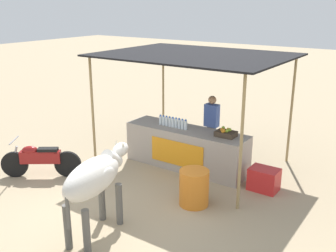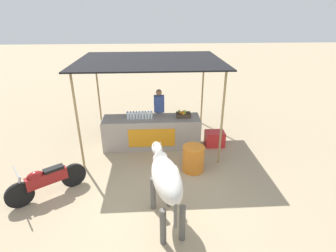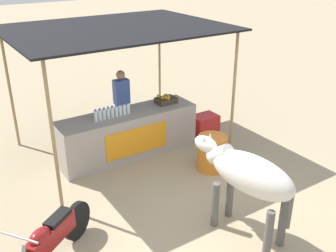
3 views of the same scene
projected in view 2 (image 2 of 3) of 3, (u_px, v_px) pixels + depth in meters
The scene contains 10 objects.
ground_plane at pixel (152, 188), 6.44m from camera, with size 60.00×60.00×0.00m, color tan.
stall_counter at pixel (152, 132), 8.25m from camera, with size 3.00×0.82×0.96m.
stall_awning at pixel (150, 63), 7.67m from camera, with size 4.20×3.20×2.68m.
water_bottle_row at pixel (140, 115), 7.94m from camera, with size 0.79×0.07×0.25m.
fruit_crate at pixel (183, 114), 8.12m from camera, with size 0.44×0.32×0.18m.
vendor_behind_counter at pixel (159, 112), 8.80m from camera, with size 0.34×0.22×1.65m.
cooler_box at pixel (215, 139), 8.36m from camera, with size 0.60×0.44×0.48m, color red.
water_barrel at pixel (193, 159), 7.01m from camera, with size 0.58×0.58×0.72m, color orange.
cow at pixel (166, 179), 5.04m from camera, with size 0.76×1.85×1.44m.
motorcycle_parked at pixel (46, 180), 6.00m from camera, with size 1.51×1.11×0.90m.
Camera 2 is at (0.07, -5.27, 4.01)m, focal length 28.00 mm.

